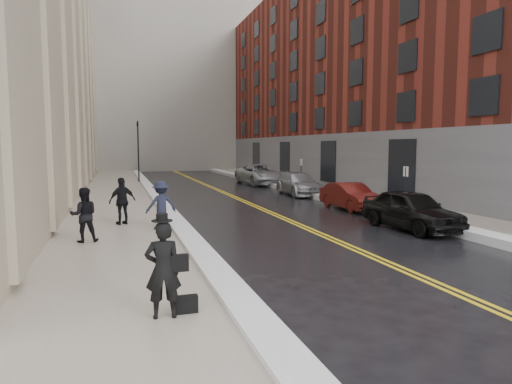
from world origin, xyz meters
TOP-DOWN VIEW (x-y plane):
  - ground at (0.00, 0.00)m, footprint 160.00×160.00m
  - sidewalk_left at (-4.50, 16.00)m, footprint 4.00×64.00m
  - sidewalk_right at (9.00, 16.00)m, footprint 3.00×64.00m
  - lane_stripe_a at (2.38, 16.00)m, footprint 0.12×64.00m
  - lane_stripe_b at (2.62, 16.00)m, footprint 0.12×64.00m
  - snow_ridge_left at (-2.20, 16.00)m, footprint 0.70×60.80m
  - snow_ridge_right at (7.15, 16.00)m, footprint 0.85×60.80m
  - building_right at (17.50, 23.00)m, footprint 14.00×50.00m
  - tower_far_right at (14.00, 66.00)m, footprint 22.00×18.00m
  - traffic_signal at (-2.60, 30.00)m, footprint 0.18×0.15m
  - parking_sign_near at (7.90, 8.00)m, footprint 0.06×0.35m
  - parking_sign_far at (7.90, 20.00)m, footprint 0.06×0.35m
  - car_black at (6.12, 5.07)m, footprint 2.05×4.53m
  - car_maroon at (6.60, 10.59)m, footprint 1.54×4.05m
  - car_silver_near at (6.80, 17.67)m, footprint 2.11×4.90m
  - car_silver_far at (6.80, 25.84)m, footprint 3.17×6.13m
  - pedestrian_main at (-3.66, -1.55)m, footprint 0.65×0.45m
  - pedestrian_a at (-5.39, 5.55)m, footprint 0.87×0.70m
  - pedestrian_b at (-2.87, 7.37)m, footprint 1.20×0.81m
  - pedestrian_c at (-4.20, 8.53)m, footprint 1.14×0.84m

SIDE VIEW (x-z plane):
  - ground at x=0.00m, z-range 0.00..0.00m
  - lane_stripe_a at x=2.38m, z-range 0.00..0.01m
  - lane_stripe_b at x=2.62m, z-range 0.00..0.01m
  - sidewalk_left at x=-4.50m, z-range 0.00..0.15m
  - sidewalk_right at x=9.00m, z-range 0.00..0.15m
  - snow_ridge_left at x=-2.20m, z-range 0.00..0.26m
  - snow_ridge_right at x=7.15m, z-range 0.00..0.30m
  - car_maroon at x=6.60m, z-range 0.00..1.32m
  - car_silver_near at x=6.80m, z-range 0.00..1.41m
  - car_black at x=6.12m, z-range 0.00..1.51m
  - car_silver_far at x=6.80m, z-range 0.00..1.65m
  - pedestrian_a at x=-5.39m, z-range 0.15..1.85m
  - pedestrian_main at x=-3.66m, z-range 0.15..1.85m
  - pedestrian_b at x=-2.87m, z-range 0.15..1.86m
  - pedestrian_c at x=-4.20m, z-range 0.15..1.94m
  - parking_sign_near at x=7.90m, z-range 0.24..2.47m
  - parking_sign_far at x=7.90m, z-range 0.24..2.47m
  - traffic_signal at x=-2.60m, z-range 0.48..5.68m
  - building_right at x=17.50m, z-range 0.00..18.00m
  - tower_far_right at x=14.00m, z-range 0.00..44.00m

